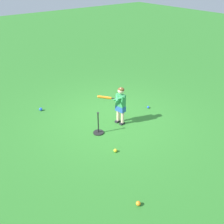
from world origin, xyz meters
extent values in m
plane|color=#2D7528|center=(0.00, 0.00, 0.00)|extent=(40.00, 40.00, 0.00)
cube|color=#232328|center=(-0.43, -0.03, 0.03)|extent=(0.11, 0.16, 0.05)
cylinder|color=beige|center=(-0.43, -0.05, 0.21)|extent=(0.09, 0.09, 0.34)
cube|color=#232328|center=(-0.26, 0.00, 0.03)|extent=(0.11, 0.16, 0.05)
cylinder|color=beige|center=(-0.26, -0.02, 0.21)|extent=(0.09, 0.09, 0.34)
cube|color=#2856A8|center=(-0.34, -0.04, 0.46)|extent=(0.29, 0.19, 0.16)
cube|color=#339351|center=(-0.34, -0.04, 0.71)|extent=(0.27, 0.18, 0.34)
sphere|color=beige|center=(-0.34, -0.04, 1.00)|extent=(0.17, 0.17, 0.17)
ellipsoid|color=#563819|center=(-0.34, -0.05, 1.02)|extent=(0.20, 0.20, 0.11)
sphere|color=orange|center=(-0.36, 0.10, 0.80)|extent=(0.04, 0.04, 0.04)
cylinder|color=black|center=(-0.30, 0.17, 0.81)|extent=(0.11, 0.13, 0.05)
cylinder|color=orange|center=(-0.16, 0.36, 0.85)|extent=(0.27, 0.31, 0.11)
sphere|color=orange|center=(-0.05, 0.49, 0.87)|extent=(0.07, 0.07, 0.07)
cylinder|color=#339351|center=(-0.39, 0.06, 0.81)|extent=(0.23, 0.29, 0.14)
cylinder|color=#339351|center=(-0.32, 0.07, 0.81)|extent=(0.28, 0.24, 0.14)
sphere|color=orange|center=(-2.84, 1.61, 0.05)|extent=(0.09, 0.09, 0.09)
sphere|color=blue|center=(1.73, 1.42, 0.05)|extent=(0.10, 0.10, 0.10)
sphere|color=yellow|center=(-1.31, 0.93, 0.04)|extent=(0.09, 0.09, 0.09)
sphere|color=blue|center=(-0.21, -1.28, 0.04)|extent=(0.07, 0.07, 0.07)
cylinder|color=black|center=(-0.39, 0.76, 0.01)|extent=(0.28, 0.28, 0.03)
cylinder|color=black|center=(-0.39, 0.76, 0.31)|extent=(0.03, 0.03, 0.55)
cone|color=black|center=(-0.39, 0.76, 0.60)|extent=(0.07, 0.07, 0.04)
camera|label=1|loc=(-5.30, 4.19, 3.94)|focal=42.94mm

